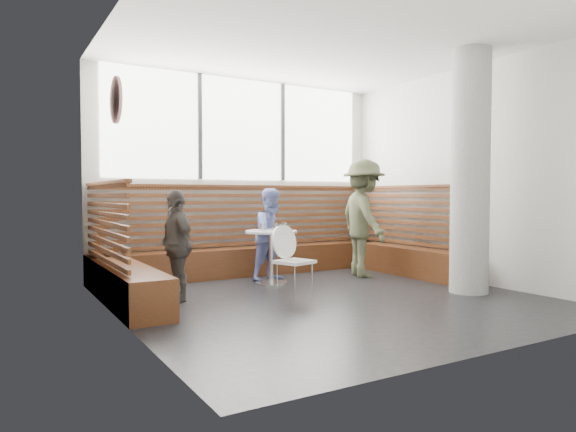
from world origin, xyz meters
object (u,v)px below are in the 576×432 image
child_left (176,245)px  concrete_column (470,172)px  cafe_table (271,246)px  cafe_chair (292,254)px  adult_man (364,218)px  child_back (273,234)px

child_left → concrete_column: bearing=63.4°
cafe_table → cafe_chair: (-0.20, -0.92, -0.02)m
cafe_chair → child_left: bearing=143.9°
cafe_table → adult_man: 1.64m
cafe_chair → child_left: child_left is taller
child_back → concrete_column: bearing=-63.1°
cafe_chair → child_left: (-1.38, 0.46, 0.15)m
cafe_table → cafe_chair: 0.95m
child_back → child_left: size_ratio=1.03×
child_back → child_left: 1.88m
concrete_column → child_back: 2.95m
child_left → cafe_table: bearing=102.4°
concrete_column → child_back: concrete_column is taller
concrete_column → cafe_table: concrete_column is taller
cafe_table → child_back: bearing=57.5°
concrete_column → cafe_table: bearing=135.3°
cafe_chair → cafe_table: bearing=60.1°
cafe_table → cafe_chair: size_ratio=0.85×
cafe_chair → concrete_column: bearing=-42.6°
concrete_column → adult_man: (-0.36, 1.77, -0.67)m
cafe_table → child_back: (0.16, 0.25, 0.14)m
concrete_column → cafe_chair: (-2.14, 1.00, -1.07)m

